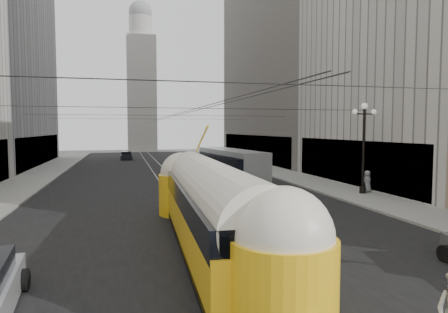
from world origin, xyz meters
TOP-DOWN VIEW (x-y plane):
  - road at (0.00, 32.50)m, footprint 20.00×85.00m
  - sidewalk_left at (-12.00, 36.00)m, footprint 4.00×72.00m
  - sidewalk_right at (12.00, 36.00)m, footprint 4.00×72.00m
  - rail_left at (-0.75, 32.50)m, footprint 0.12×85.00m
  - rail_right at (0.75, 32.50)m, footprint 0.12×85.00m
  - building_right_far at (20.00, 48.00)m, footprint 12.60×32.60m
  - distant_tower at (0.00, 80.00)m, footprint 6.00×6.00m
  - lamppost_right_mid at (12.60, 18.00)m, footprint 1.86×0.44m
  - catenary at (0.12, 31.49)m, footprint 25.00×72.00m
  - streetcar at (-0.50, 8.19)m, footprint 2.99×15.91m
  - city_bus at (5.36, 27.10)m, footprint 3.60×11.55m
  - sedan_white_far at (2.87, 43.51)m, footprint 1.93×4.29m
  - sedan_dark_far at (-3.43, 55.67)m, footprint 1.78×4.04m
  - pedestrian_sidewalk_right at (13.21, 18.34)m, footprint 0.87×0.67m

SIDE VIEW (x-z plane):
  - road at x=0.00m, z-range -0.01..0.01m
  - rail_left at x=-0.75m, z-range -0.02..0.02m
  - rail_right at x=0.75m, z-range -0.02..0.02m
  - sidewalk_left at x=-12.00m, z-range 0.00..0.15m
  - sidewalk_right at x=12.00m, z-range 0.00..0.15m
  - sedan_dark_far at x=-3.43m, z-range -0.06..1.20m
  - sedan_white_far at x=2.87m, z-range -0.06..1.27m
  - pedestrian_sidewalk_right at x=13.21m, z-range 0.15..1.72m
  - city_bus at x=5.36m, z-range 0.14..3.02m
  - streetcar at x=-0.50m, z-range -0.04..3.44m
  - lamppost_right_mid at x=12.60m, z-range 0.56..6.93m
  - catenary at x=0.12m, z-range 5.77..6.00m
  - distant_tower at x=0.00m, z-range -0.71..30.65m
  - building_right_far at x=20.00m, z-range 0.01..32.61m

